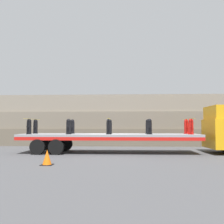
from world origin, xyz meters
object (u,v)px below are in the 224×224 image
fire_hydrant_black_far_2 (110,127)px  traffic_cone (47,158)px  fire_hydrant_black_near_1 (69,127)px  fire_hydrant_black_near_0 (29,127)px  fire_hydrant_black_near_3 (150,127)px  fire_hydrant_red_near_4 (191,127)px  fire_hydrant_red_far_4 (186,127)px  fire_hydrant_black_far_3 (148,127)px  flatbed_trailer (99,137)px  fire_hydrant_black_far_1 (72,127)px  fire_hydrant_black_far_0 (35,127)px  fire_hydrant_black_near_2 (109,127)px

fire_hydrant_black_far_2 → traffic_cone: bearing=-113.4°
fire_hydrant_black_near_1 → fire_hydrant_black_near_0: bearing=180.0°
fire_hydrant_black_near_3 → traffic_cone: bearing=-137.8°
fire_hydrant_black_near_3 → fire_hydrant_red_near_4: (2.44, 0.00, 0.00)m
fire_hydrant_black_near_1 → fire_hydrant_red_far_4: bearing=8.6°
fire_hydrant_black_near_3 → fire_hydrant_red_far_4: same height
fire_hydrant_black_near_0 → fire_hydrant_black_far_3: 7.42m
flatbed_trailer → fire_hydrant_black_far_1: size_ratio=11.86×
fire_hydrant_black_far_2 → fire_hydrant_black_far_3: bearing=0.0°
flatbed_trailer → fire_hydrant_black_near_0: size_ratio=11.86×
fire_hydrant_black_far_0 → traffic_cone: fire_hydrant_black_far_0 is taller
fire_hydrant_red_near_4 → fire_hydrant_black_near_0: bearing=180.0°
fire_hydrant_black_near_2 → traffic_cone: size_ratio=1.42×
fire_hydrant_black_far_0 → fire_hydrant_black_near_3: 7.42m
fire_hydrant_red_far_4 → fire_hydrant_black_near_2: bearing=-167.2°
fire_hydrant_black_far_1 → fire_hydrant_red_far_4: (7.33, 0.00, 0.00)m
fire_hydrant_black_near_0 → fire_hydrant_black_far_3: bearing=8.6°
fire_hydrant_black_near_2 → fire_hydrant_red_near_4: (4.89, 0.00, 0.00)m
fire_hydrant_black_near_3 → fire_hydrant_red_near_4: same height
fire_hydrant_black_near_0 → fire_hydrant_red_far_4: 9.84m
traffic_cone → fire_hydrant_red_far_4: bearing=37.0°
flatbed_trailer → fire_hydrant_black_near_0: fire_hydrant_black_near_0 is taller
fire_hydrant_red_near_4 → flatbed_trailer: bearing=174.3°
fire_hydrant_red_near_4 → fire_hydrant_black_near_2: bearing=180.0°
fire_hydrant_black_near_3 → traffic_cone: (-4.82, -4.37, -1.30)m
fire_hydrant_black_far_1 → traffic_cone: bearing=-89.3°
fire_hydrant_black_far_1 → fire_hydrant_black_far_2: same height
fire_hydrant_black_near_3 → fire_hydrant_black_far_1: bearing=167.2°
fire_hydrant_red_far_4 → fire_hydrant_black_far_3: bearing=180.0°
fire_hydrant_black_far_2 → fire_hydrant_red_far_4: same height
fire_hydrant_black_near_0 → fire_hydrant_black_near_3: same height
fire_hydrant_black_far_0 → fire_hydrant_black_near_2: size_ratio=1.00×
flatbed_trailer → fire_hydrant_black_far_3: bearing=10.1°
fire_hydrant_black_far_0 → traffic_cone: bearing=-65.3°
fire_hydrant_black_far_2 → traffic_cone: (-2.38, -5.48, -1.30)m
fire_hydrant_black_far_3 → fire_hydrant_black_near_2: bearing=-155.6°
fire_hydrant_red_near_4 → fire_hydrant_black_far_0: bearing=173.5°
fire_hydrant_black_far_1 → fire_hydrant_black_far_3: size_ratio=1.00×
fire_hydrant_black_near_2 → traffic_cone: bearing=-118.5°
flatbed_trailer → fire_hydrant_black_near_0: (-4.24, -0.55, 0.65)m
fire_hydrant_black_near_0 → traffic_cone: bearing=-60.1°
fire_hydrant_black_far_2 → fire_hydrant_red_far_4: (4.89, 0.00, 0.00)m
fire_hydrant_black_far_2 → traffic_cone: size_ratio=1.42×
fire_hydrant_black_near_0 → fire_hydrant_black_near_1: same height
fire_hydrant_red_near_4 → fire_hydrant_black_far_3: bearing=155.6°
fire_hydrant_black_near_1 → fire_hydrant_black_near_3: size_ratio=1.00×
fire_hydrant_black_far_1 → fire_hydrant_black_near_2: bearing=-24.4°
fire_hydrant_black_near_1 → fire_hydrant_black_far_1: same height
fire_hydrant_black_far_2 → fire_hydrant_red_near_4: 5.01m
fire_hydrant_black_far_3 → fire_hydrant_red_far_4: bearing=0.0°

